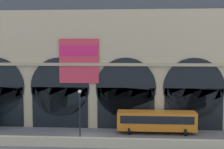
# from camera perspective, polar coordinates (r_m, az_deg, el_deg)

# --- Properties ---
(ground_plane) EXTENTS (200.00, 200.00, 0.00)m
(ground_plane) POSITION_cam_1_polar(r_m,az_deg,el_deg) (44.60, -4.26, -10.94)
(ground_plane) COLOR slate
(quay_parapet_wall) EXTENTS (90.00, 0.70, 1.16)m
(quay_parapet_wall) POSITION_cam_1_polar(r_m,az_deg,el_deg) (40.33, -5.20, -11.80)
(quay_parapet_wall) COLOR beige
(quay_parapet_wall) RESTS_ON ground
(station_building) EXTENTS (51.39, 5.94, 22.18)m
(station_building) POSITION_cam_1_polar(r_m,az_deg,el_deg) (50.63, -3.02, 3.33)
(station_building) COLOR #BCAD8C
(station_building) RESTS_ON ground
(bus_mideast) EXTENTS (11.00, 3.25, 3.10)m
(bus_mideast) POSITION_cam_1_polar(r_m,az_deg,el_deg) (46.45, 7.83, -8.06)
(bus_mideast) COLOR orange
(bus_mideast) RESTS_ON ground
(street_lamp_quayside) EXTENTS (0.44, 0.44, 6.90)m
(street_lamp_quayside) POSITION_cam_1_polar(r_m,az_deg,el_deg) (40.25, -5.69, -6.22)
(street_lamp_quayside) COLOR black
(street_lamp_quayside) RESTS_ON ground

